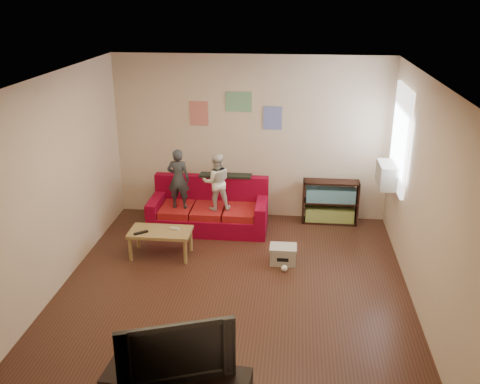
# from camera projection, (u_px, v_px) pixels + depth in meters

# --- Properties ---
(room_shell) EXTENTS (4.52, 5.02, 2.72)m
(room_shell) POSITION_uv_depth(u_px,v_px,m) (233.00, 192.00, 6.43)
(room_shell) COLOR #45251A
(room_shell) RESTS_ON ground
(sofa) EXTENTS (1.87, 0.86, 0.82)m
(sofa) POSITION_uv_depth(u_px,v_px,m) (210.00, 211.00, 8.64)
(sofa) COLOR maroon
(sofa) RESTS_ON ground
(child_a) EXTENTS (0.36, 0.24, 0.96)m
(child_a) POSITION_uv_depth(u_px,v_px,m) (178.00, 179.00, 8.32)
(child_a) COLOR #2F343C
(child_a) RESTS_ON sofa
(child_b) EXTENTS (0.51, 0.44, 0.91)m
(child_b) POSITION_uv_depth(u_px,v_px,m) (217.00, 182.00, 8.27)
(child_b) COLOR silver
(child_b) RESTS_ON sofa
(coffee_table) EXTENTS (0.88, 0.49, 0.40)m
(coffee_table) POSITION_uv_depth(u_px,v_px,m) (160.00, 234.00, 7.68)
(coffee_table) COLOR #A2824A
(coffee_table) RESTS_ON ground
(remote) EXTENTS (0.19, 0.17, 0.02)m
(remote) POSITION_uv_depth(u_px,v_px,m) (141.00, 233.00, 7.57)
(remote) COLOR black
(remote) RESTS_ON coffee_table
(game_controller) EXTENTS (0.15, 0.08, 0.03)m
(game_controller) POSITION_uv_depth(u_px,v_px,m) (175.00, 229.00, 7.68)
(game_controller) COLOR beige
(game_controller) RESTS_ON coffee_table
(bookshelf) EXTENTS (0.91, 0.27, 0.72)m
(bookshelf) POSITION_uv_depth(u_px,v_px,m) (330.00, 204.00, 8.80)
(bookshelf) COLOR black
(bookshelf) RESTS_ON ground
(window) EXTENTS (0.04, 1.08, 1.48)m
(window) POSITION_uv_depth(u_px,v_px,m) (400.00, 138.00, 7.64)
(window) COLOR white
(window) RESTS_ON room_shell
(ac_unit) EXTENTS (0.28, 0.55, 0.35)m
(ac_unit) POSITION_uv_depth(u_px,v_px,m) (388.00, 175.00, 7.86)
(ac_unit) COLOR #B7B2A3
(ac_unit) RESTS_ON window
(artwork_left) EXTENTS (0.30, 0.01, 0.40)m
(artwork_left) POSITION_uv_depth(u_px,v_px,m) (199.00, 113.00, 8.68)
(artwork_left) COLOR #D87266
(artwork_left) RESTS_ON room_shell
(artwork_center) EXTENTS (0.42, 0.01, 0.32)m
(artwork_center) POSITION_uv_depth(u_px,v_px,m) (239.00, 102.00, 8.55)
(artwork_center) COLOR #72B27F
(artwork_center) RESTS_ON room_shell
(artwork_right) EXTENTS (0.30, 0.01, 0.38)m
(artwork_right) POSITION_uv_depth(u_px,v_px,m) (273.00, 118.00, 8.58)
(artwork_right) COLOR #727FCC
(artwork_right) RESTS_ON room_shell
(file_box) EXTENTS (0.38, 0.29, 0.26)m
(file_box) POSITION_uv_depth(u_px,v_px,m) (283.00, 254.00, 7.54)
(file_box) COLOR beige
(file_box) RESTS_ON ground
(television) EXTENTS (0.99, 0.47, 0.58)m
(television) POSITION_uv_depth(u_px,v_px,m) (175.00, 347.00, 4.57)
(television) COLOR black
(television) RESTS_ON tv_stand
(tissue) EXTENTS (0.11, 0.11, 0.09)m
(tissue) POSITION_uv_depth(u_px,v_px,m) (284.00, 268.00, 7.34)
(tissue) COLOR white
(tissue) RESTS_ON ground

